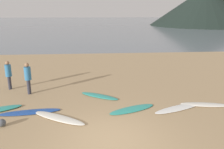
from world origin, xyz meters
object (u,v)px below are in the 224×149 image
surfboard_3 (99,96)px  person_1 (28,76)px  surfboard_2 (58,118)px  surfboard_4 (132,109)px  person_0 (8,73)px  surfboard_5 (179,108)px  surfboard_1 (30,112)px  beach_rock_near (2,123)px  surfboard_6 (205,105)px

surfboard_3 → person_1: (-3.56, 0.70, 0.93)m
surfboard_2 → surfboard_4: bearing=43.9°
person_0 → surfboard_5: bearing=-96.6°
surfboard_5 → person_0: bearing=135.9°
surfboard_1 → beach_rock_near: bearing=-131.0°
surfboard_3 → surfboard_5: surfboard_3 is taller
surfboard_5 → beach_rock_near: bearing=165.7°
surfboard_3 → surfboard_5: size_ratio=0.80×
surfboard_6 → beach_rock_near: bearing=-161.5°
surfboard_1 → person_0: 3.77m
person_0 → beach_rock_near: (1.10, -4.29, -0.78)m
surfboard_3 → surfboard_5: bearing=6.3°
surfboard_2 → beach_rock_near: bearing=-134.1°
surfboard_1 → surfboard_4: (4.33, -0.06, -0.00)m
surfboard_5 → beach_rock_near: 7.20m
surfboard_4 → person_0: bearing=129.1°
surfboard_1 → surfboard_6: bearing=-6.8°
surfboard_4 → surfboard_6: surfboard_6 is taller
surfboard_2 → surfboard_4: 3.13m
surfboard_6 → person_0: bearing=172.4°
person_0 → person_1: size_ratio=0.96×
surfboard_6 → person_1: (-8.31, 2.20, 0.92)m
surfboard_3 → surfboard_1: bearing=-118.1°
surfboard_6 → person_0: (-9.54, 3.03, 0.88)m
person_0 → surfboard_1: bearing=-135.0°
surfboard_1 → surfboard_5: (6.40, -0.09, 0.00)m
surfboard_1 → surfboard_6: size_ratio=1.13×
surfboard_5 → beach_rock_near: beach_rock_near is taller
surfboard_3 → person_0: bearing=-164.7°
surfboard_1 → surfboard_2: 1.42m
surfboard_4 → surfboard_3: bearing=105.6°
surfboard_3 → surfboard_6: surfboard_6 is taller
surfboard_5 → surfboard_6: bearing=-12.7°
surfboard_5 → surfboard_1: bearing=156.7°
surfboard_2 → surfboard_6: same height
surfboard_2 → surfboard_6: (6.45, 0.79, -0.00)m
person_0 → beach_rock_near: size_ratio=5.40×
surfboard_1 → surfboard_4: 4.33m
surfboard_3 → surfboard_5: (3.43, -1.73, -0.00)m
person_0 → surfboard_2: bearing=-126.0°
surfboard_1 → person_0: (-1.83, 3.17, 0.89)m
surfboard_1 → beach_rock_near: (-0.73, -1.12, 0.11)m
surfboard_3 → person_0: person_0 is taller
surfboard_2 → surfboard_1: bearing=-174.6°
surfboard_6 → person_0: size_ratio=1.41×
surfboard_5 → person_1: 7.46m
surfboard_3 → surfboard_5: 3.84m
surfboard_4 → beach_rock_near: beach_rock_near is taller
surfboard_5 → person_1: size_ratio=1.59×
surfboard_5 → person_0: person_0 is taller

